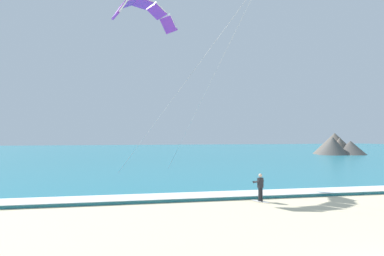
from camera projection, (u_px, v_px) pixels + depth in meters
sea at (151, 153)px, 81.77m from camera, size 200.00×120.00×0.20m
surf_foam at (248, 193)px, 24.18m from camera, size 200.00×2.25×0.04m
surfboard at (260, 201)px, 22.36m from camera, size 1.02×1.45×0.09m
kitesurfer at (260, 186)px, 22.39m from camera, size 0.67×0.66×1.69m
kite_primary at (145, 11)px, 30.30m from camera, size 9.00×10.91×13.93m
headland_right at (338, 145)px, 73.03m from camera, size 9.77×10.77×4.40m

